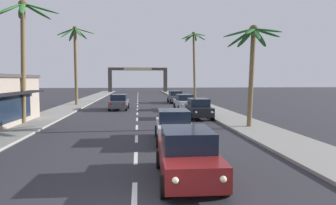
{
  "coord_description": "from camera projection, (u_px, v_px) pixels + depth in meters",
  "views": [
    {
      "loc": [
        0.14,
        -6.23,
        3.32
      ],
      "look_at": [
        1.55,
        8.0,
        2.2
      ],
      "focal_mm": 31.82,
      "sensor_mm": 36.0,
      "label": 1
    }
  ],
  "objects": [
    {
      "name": "palm_left_third",
      "position": [
        75.0,
        52.0,
        36.97
      ],
      "size": [
        4.73,
        4.03,
        9.86
      ],
      "color": "brown",
      "rests_on": "ground"
    },
    {
      "name": "sidewalk_left",
      "position": [
        46.0,
        117.0,
        25.49
      ],
      "size": [
        3.2,
        110.0,
        0.14
      ],
      "primitive_type": "cube",
      "color": "gray",
      "rests_on": "ground"
    },
    {
      "name": "palm_left_second",
      "position": [
        23.0,
        35.0,
        21.2
      ],
      "size": [
        4.8,
        4.55,
        8.93
      ],
      "color": "brown",
      "rests_on": "ground"
    },
    {
      "name": "palm_right_farthest",
      "position": [
        194.0,
        51.0,
        44.01
      ],
      "size": [
        3.73,
        3.85,
        10.29
      ],
      "color": "brown",
      "rests_on": "ground"
    },
    {
      "name": "town_gateway_arch",
      "position": [
        138.0,
        76.0,
        74.71
      ],
      "size": [
        14.75,
        0.9,
        6.21
      ],
      "color": "#423D38",
      "rests_on": "ground"
    },
    {
      "name": "sidewalk_right",
      "position": [
        223.0,
        115.0,
        27.03
      ],
      "size": [
        3.2,
        110.0,
        0.14
      ],
      "primitive_type": "cube",
      "color": "gray",
      "rests_on": "ground"
    },
    {
      "name": "traffic_signal_mast",
      "position": [
        278.0,
        0.0,
        6.16
      ],
      "size": [
        11.41,
        0.41,
        6.87
      ],
      "color": "#2D2D33",
      "rests_on": "ground"
    },
    {
      "name": "sedan_parked_nearest_kerb",
      "position": [
        199.0,
        108.0,
        25.23
      ],
      "size": [
        2.01,
        4.48,
        1.68
      ],
      "color": "black",
      "rests_on": "ground"
    },
    {
      "name": "palm_right_second",
      "position": [
        252.0,
        50.0,
        19.76
      ],
      "size": [
        4.23,
        3.9,
        6.91
      ],
      "color": "brown",
      "rests_on": "ground"
    },
    {
      "name": "sedan_parked_far_kerb",
      "position": [
        184.0,
        102.0,
        32.16
      ],
      "size": [
        2.04,
        4.49,
        1.68
      ],
      "color": "silver",
      "rests_on": "ground"
    },
    {
      "name": "lane_markings",
      "position": [
        142.0,
        118.0,
        25.69
      ],
      "size": [
        4.28,
        86.74,
        0.01
      ],
      "color": "silver",
      "rests_on": "ground"
    },
    {
      "name": "sedan_oncoming_far",
      "position": [
        119.0,
        102.0,
        32.36
      ],
      "size": [
        2.08,
        4.5,
        1.68
      ],
      "color": "#4C515B",
      "rests_on": "ground"
    },
    {
      "name": "sedan_lead_at_stop_bar",
      "position": [
        187.0,
        154.0,
        9.78
      ],
      "size": [
        2.03,
        4.48,
        1.68
      ],
      "color": "maroon",
      "rests_on": "ground"
    },
    {
      "name": "sedan_parked_mid_kerb",
      "position": [
        175.0,
        97.0,
        41.62
      ],
      "size": [
        2.07,
        4.5,
        1.68
      ],
      "color": "#4C515B",
      "rests_on": "ground"
    },
    {
      "name": "sedan_third_in_queue",
      "position": [
        174.0,
        125.0,
        15.92
      ],
      "size": [
        2.06,
        4.5,
        1.68
      ],
      "color": "silver",
      "rests_on": "ground"
    }
  ]
}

